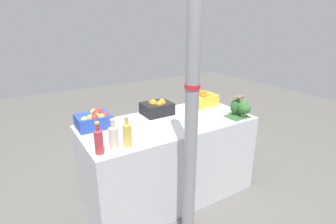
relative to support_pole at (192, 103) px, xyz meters
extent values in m
plane|color=#605E59|center=(0.21, 0.65, -1.22)|extent=(10.00, 10.00, 0.00)
cube|color=silver|center=(0.21, 0.65, -0.81)|extent=(1.68, 0.79, 0.82)
cylinder|color=gray|center=(0.00, 0.00, 0.00)|extent=(0.10, 0.10, 2.44)
cylinder|color=red|center=(0.00, 0.00, 0.12)|extent=(0.11, 0.11, 0.03)
cube|color=#2847B7|center=(-0.45, 0.89, -0.34)|extent=(0.30, 0.25, 0.12)
sphere|color=#9EBC42|center=(-0.39, 0.82, -0.29)|extent=(0.07, 0.07, 0.07)
sphere|color=red|center=(-0.45, 0.82, -0.28)|extent=(0.08, 0.08, 0.08)
sphere|color=gold|center=(-0.54, 0.83, -0.29)|extent=(0.07, 0.07, 0.07)
sphere|color=red|center=(-0.36, 0.97, -0.29)|extent=(0.08, 0.08, 0.08)
sphere|color=gold|center=(-0.42, 0.84, -0.28)|extent=(0.06, 0.06, 0.06)
sphere|color=red|center=(-0.34, 0.84, -0.29)|extent=(0.07, 0.07, 0.07)
sphere|color=#9EBC42|center=(-0.41, 0.97, -0.29)|extent=(0.08, 0.08, 0.08)
sphere|color=#9EBC42|center=(-0.49, 0.83, -0.28)|extent=(0.07, 0.07, 0.07)
sphere|color=red|center=(-0.40, 0.92, -0.28)|extent=(0.08, 0.08, 0.08)
cube|color=black|center=(0.23, 0.89, -0.34)|extent=(0.30, 0.25, 0.12)
sphere|color=orange|center=(0.23, 0.85, -0.28)|extent=(0.07, 0.07, 0.07)
sphere|color=orange|center=(0.30, 0.92, -0.28)|extent=(0.07, 0.07, 0.07)
sphere|color=orange|center=(0.28, 0.87, -0.29)|extent=(0.08, 0.08, 0.08)
sphere|color=orange|center=(0.19, 0.91, -0.28)|extent=(0.08, 0.08, 0.08)
sphere|color=orange|center=(0.19, 0.95, -0.29)|extent=(0.07, 0.07, 0.07)
sphere|color=orange|center=(0.19, 0.91, -0.29)|extent=(0.08, 0.08, 0.08)
cube|color=gold|center=(0.83, 0.89, -0.34)|extent=(0.30, 0.25, 0.12)
cone|color=orange|center=(0.88, 0.94, -0.26)|extent=(0.14, 0.03, 0.03)
cone|color=orange|center=(0.81, 0.80, -0.26)|extent=(0.14, 0.03, 0.03)
cone|color=orange|center=(0.80, 0.87, -0.25)|extent=(0.15, 0.05, 0.03)
cone|color=orange|center=(0.85, 0.98, -0.25)|extent=(0.16, 0.04, 0.03)
cone|color=orange|center=(0.89, 0.94, -0.27)|extent=(0.15, 0.02, 0.02)
cone|color=orange|center=(0.84, 0.99, -0.25)|extent=(0.14, 0.06, 0.03)
cone|color=orange|center=(0.84, 0.86, -0.26)|extent=(0.15, 0.07, 0.03)
cone|color=orange|center=(0.81, 0.96, -0.26)|extent=(0.14, 0.05, 0.02)
cone|color=orange|center=(0.88, 0.84, -0.27)|extent=(0.15, 0.06, 0.03)
cone|color=orange|center=(0.77, 0.92, -0.26)|extent=(0.13, 0.04, 0.03)
cube|color=#2D602D|center=(0.88, 0.39, -0.40)|extent=(0.22, 0.18, 0.01)
ellipsoid|color=#387033|center=(0.94, 0.35, -0.31)|extent=(0.12, 0.12, 0.12)
cylinder|color=#B2C693|center=(0.94, 0.35, -0.38)|extent=(0.03, 0.03, 0.02)
ellipsoid|color=#2D602D|center=(0.90, 0.44, -0.30)|extent=(0.11, 0.11, 0.17)
cylinder|color=#B2C693|center=(0.90, 0.44, -0.38)|extent=(0.03, 0.03, 0.02)
ellipsoid|color=#387033|center=(0.93, 0.37, -0.29)|extent=(0.11, 0.11, 0.15)
cylinder|color=#B2C693|center=(0.93, 0.37, -0.38)|extent=(0.03, 0.03, 0.02)
cylinder|color=#B2333D|center=(-0.56, 0.38, -0.31)|extent=(0.07, 0.07, 0.18)
cone|color=#B2333D|center=(-0.56, 0.38, -0.21)|extent=(0.07, 0.07, 0.02)
cylinder|color=#B2333D|center=(-0.56, 0.38, -0.18)|extent=(0.03, 0.03, 0.04)
cylinder|color=gold|center=(-0.56, 0.38, -0.16)|extent=(0.03, 0.03, 0.01)
cylinder|color=beige|center=(-0.44, 0.38, -0.31)|extent=(0.07, 0.07, 0.18)
cone|color=beige|center=(-0.44, 0.38, -0.21)|extent=(0.07, 0.07, 0.02)
cylinder|color=beige|center=(-0.44, 0.38, -0.18)|extent=(0.03, 0.03, 0.04)
cylinder|color=silver|center=(-0.44, 0.38, -0.16)|extent=(0.04, 0.04, 0.01)
cylinder|color=gold|center=(-0.33, 0.38, -0.31)|extent=(0.07, 0.07, 0.18)
cone|color=gold|center=(-0.33, 0.38, -0.21)|extent=(0.07, 0.07, 0.02)
cylinder|color=gold|center=(-0.33, 0.38, -0.18)|extent=(0.03, 0.03, 0.04)
cylinder|color=silver|center=(-0.33, 0.38, -0.16)|extent=(0.04, 0.04, 0.01)
cube|color=#4C3D2D|center=(0.89, 0.40, -0.22)|extent=(0.02, 0.02, 0.01)
ellipsoid|color=#7A664C|center=(0.89, 0.40, -0.19)|extent=(0.08, 0.07, 0.04)
sphere|color=#897556|center=(0.92, 0.37, -0.18)|extent=(0.03, 0.03, 0.03)
cone|color=#4C3D28|center=(0.93, 0.36, -0.18)|extent=(0.02, 0.01, 0.01)
cube|color=#7A664C|center=(0.85, 0.43, -0.19)|extent=(0.04, 0.04, 0.01)
camera|label=1|loc=(-1.04, -1.37, 0.55)|focal=28.00mm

